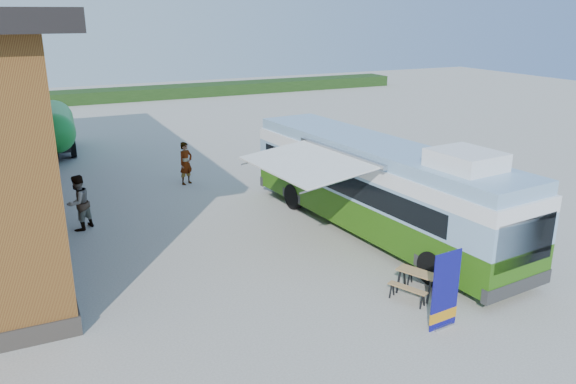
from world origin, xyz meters
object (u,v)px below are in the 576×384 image
banner (445,297)px  slurry_tanker (55,126)px  picnic_table (417,278)px  person_b (78,203)px  bus (377,184)px  person_a (186,163)px

banner → slurry_tanker: slurry_tanker is taller
picnic_table → person_b: (-7.73, 9.12, 0.47)m
bus → picnic_table: 4.82m
banner → person_b: bearing=118.7°
slurry_tanker → person_a: bearing=-57.5°
banner → person_b: banner is taller
bus → picnic_table: (-1.58, -4.37, -1.25)m
bus → banner: bearing=-114.2°
banner → person_b: size_ratio=1.01×
picnic_table → person_b: size_ratio=0.79×
banner → person_a: bearing=93.7°
bus → banner: 6.39m
banner → person_a: size_ratio=1.05×
banner → slurry_tanker: size_ratio=0.29×
picnic_table → slurry_tanker: bearing=85.1°
person_a → person_b: (-4.94, -3.81, 0.04)m
person_b → picnic_table: bearing=89.2°
picnic_table → person_a: bearing=77.9°
bus → picnic_table: bus is taller
picnic_table → person_a: size_ratio=0.82×
bus → person_b: bus is taller
banner → slurry_tanker: 24.38m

